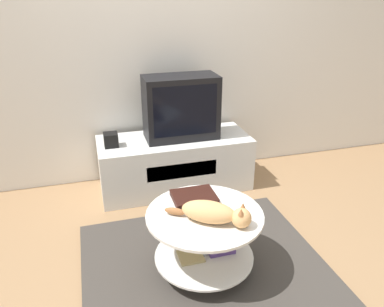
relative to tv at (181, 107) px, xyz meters
The scene contains 9 objects.
ground_plane 1.38m from the tv, 97.25° to the right, with size 12.00×12.00×0.00m, color #93704C.
wall_back 0.66m from the tv, 112.68° to the left, with size 8.00×0.05×2.60m.
rug 1.37m from the tv, 97.25° to the right, with size 1.58×1.33×0.02m.
tv_stand 0.52m from the tv, behind, with size 1.35×0.55×0.48m.
tv is the anchor object (origin of this frame).
speaker 0.66m from the tv, behind, with size 0.12×0.12×0.12m.
coffee_table 1.28m from the tv, 97.56° to the right, with size 0.72×0.72×0.42m.
dvd_box 1.06m from the tv, 99.96° to the right, with size 0.28×0.22×0.04m.
cat 1.31m from the tv, 96.03° to the right, with size 0.46×0.33×0.14m.
Camera 1 is at (-0.63, -1.88, 1.71)m, focal length 35.00 mm.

